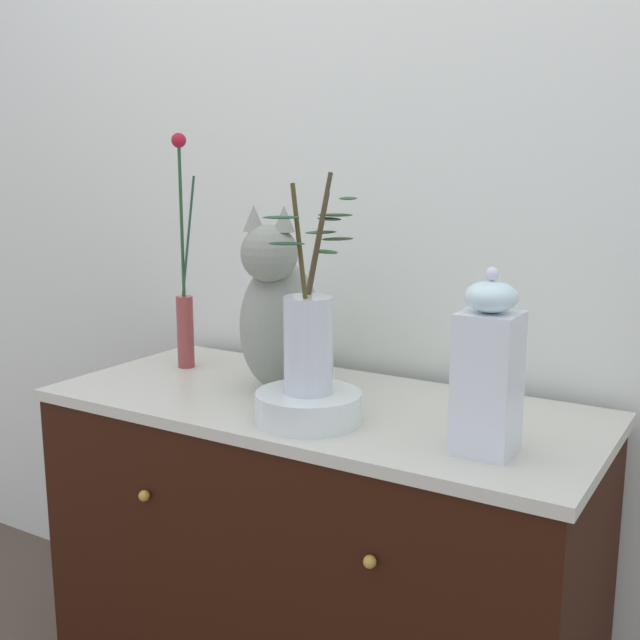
{
  "coord_description": "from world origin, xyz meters",
  "views": [
    {
      "loc": [
        0.83,
        -1.38,
        1.31
      ],
      "look_at": [
        0.0,
        0.0,
        1.0
      ],
      "focal_mm": 43.11,
      "sensor_mm": 36.0,
      "label": 1
    }
  ],
  "objects_px": {
    "cat_sitting": "(279,315)",
    "vase_glass_clear": "(309,335)",
    "sideboard": "(320,571)",
    "bowl_porcelain": "(309,407)",
    "vase_slim_green": "(185,303)",
    "jar_lidded_porcelain": "(488,370)"
  },
  "relations": [
    {
      "from": "cat_sitting",
      "to": "vase_glass_clear",
      "type": "height_order",
      "value": "vase_glass_clear"
    },
    {
      "from": "sideboard",
      "to": "bowl_porcelain",
      "type": "bearing_deg",
      "value": -68.13
    },
    {
      "from": "sideboard",
      "to": "vase_slim_green",
      "type": "height_order",
      "value": "vase_slim_green"
    },
    {
      "from": "bowl_porcelain",
      "to": "vase_slim_green",
      "type": "bearing_deg",
      "value": 157.66
    },
    {
      "from": "cat_sitting",
      "to": "jar_lidded_porcelain",
      "type": "xyz_separation_m",
      "value": [
        0.54,
        -0.14,
        -0.02
      ]
    },
    {
      "from": "vase_glass_clear",
      "to": "jar_lidded_porcelain",
      "type": "relative_size",
      "value": 1.3
    },
    {
      "from": "cat_sitting",
      "to": "vase_glass_clear",
      "type": "xyz_separation_m",
      "value": [
        0.18,
        -0.16,
        0.0
      ]
    },
    {
      "from": "sideboard",
      "to": "vase_slim_green",
      "type": "relative_size",
      "value": 2.08
    },
    {
      "from": "vase_slim_green",
      "to": "jar_lidded_porcelain",
      "type": "xyz_separation_m",
      "value": [
        0.86,
        -0.18,
        -0.02
      ]
    },
    {
      "from": "cat_sitting",
      "to": "bowl_porcelain",
      "type": "relative_size",
      "value": 1.97
    },
    {
      "from": "sideboard",
      "to": "vase_glass_clear",
      "type": "bearing_deg",
      "value": -67.62
    },
    {
      "from": "vase_slim_green",
      "to": "jar_lidded_porcelain",
      "type": "distance_m",
      "value": 0.88
    },
    {
      "from": "cat_sitting",
      "to": "vase_glass_clear",
      "type": "relative_size",
      "value": 0.98
    },
    {
      "from": "bowl_porcelain",
      "to": "vase_glass_clear",
      "type": "relative_size",
      "value": 0.5
    },
    {
      "from": "vase_slim_green",
      "to": "bowl_porcelain",
      "type": "xyz_separation_m",
      "value": [
        0.5,
        -0.2,
        -0.14
      ]
    },
    {
      "from": "sideboard",
      "to": "vase_slim_green",
      "type": "xyz_separation_m",
      "value": [
        -0.44,
        0.07,
        0.57
      ]
    },
    {
      "from": "sideboard",
      "to": "jar_lidded_porcelain",
      "type": "xyz_separation_m",
      "value": [
        0.41,
        -0.11,
        0.56
      ]
    },
    {
      "from": "bowl_porcelain",
      "to": "jar_lidded_porcelain",
      "type": "height_order",
      "value": "jar_lidded_porcelain"
    },
    {
      "from": "vase_glass_clear",
      "to": "sideboard",
      "type": "bearing_deg",
      "value": 112.38
    },
    {
      "from": "vase_glass_clear",
      "to": "bowl_porcelain",
      "type": "bearing_deg",
      "value": -97.06
    },
    {
      "from": "sideboard",
      "to": "bowl_porcelain",
      "type": "height_order",
      "value": "bowl_porcelain"
    },
    {
      "from": "vase_slim_green",
      "to": "jar_lidded_porcelain",
      "type": "height_order",
      "value": "vase_slim_green"
    }
  ]
}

